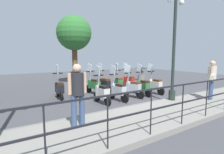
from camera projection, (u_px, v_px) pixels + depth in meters
name	position (u px, v px, depth m)	size (l,w,h in m)	color
ground_plane	(123.00, 95.00, 8.75)	(28.00, 28.00, 0.00)	#424247
promenade_walkway	(176.00, 109.00, 6.11)	(2.20, 20.00, 0.15)	gray
fence_railing	(207.00, 92.00, 5.13)	(0.04, 16.03, 1.07)	black
lamp_post_near	(174.00, 52.00, 6.88)	(0.26, 0.90, 4.36)	#232D28
pedestrian_with_bag	(212.00, 77.00, 7.09)	(0.46, 0.61, 1.59)	#384C70
pedestrian_distant	(78.00, 90.00, 4.35)	(0.33, 0.49, 1.59)	#384C70
tree_distant	(74.00, 34.00, 11.76)	(2.34, 2.34, 4.63)	brown
potted_palm	(141.00, 75.00, 13.75)	(1.06, 0.66, 1.05)	slate
scooter_near_0	(155.00, 84.00, 8.88)	(1.23, 0.44, 1.54)	black
scooter_near_1	(143.00, 86.00, 8.47)	(1.23, 0.44, 1.54)	black
scooter_near_2	(133.00, 87.00, 8.08)	(1.20, 0.54, 1.54)	black
scooter_near_3	(118.00, 90.00, 7.47)	(1.23, 0.46, 1.54)	black
scooter_near_4	(102.00, 92.00, 7.05)	(1.23, 0.44, 1.54)	black
scooter_far_0	(129.00, 81.00, 10.14)	(1.23, 0.44, 1.54)	black
scooter_far_1	(119.00, 82.00, 9.54)	(1.20, 0.54, 1.54)	black
scooter_far_2	(104.00, 83.00, 9.24)	(1.23, 0.47, 1.54)	black
scooter_far_3	(94.00, 85.00, 8.85)	(1.21, 0.51, 1.54)	black
scooter_far_4	(76.00, 86.00, 8.48)	(1.21, 0.51, 1.54)	black
scooter_far_5	(59.00, 88.00, 7.85)	(1.23, 0.44, 1.54)	black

